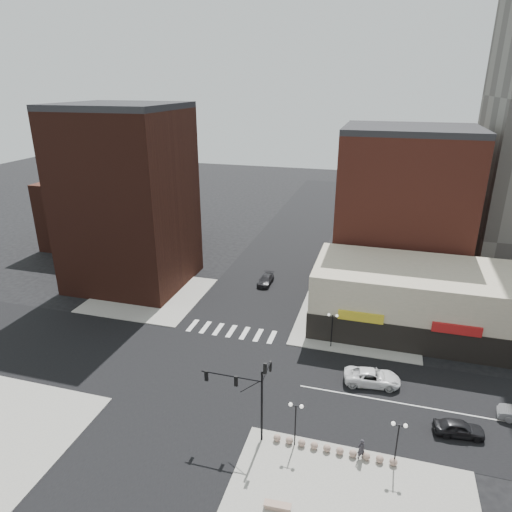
% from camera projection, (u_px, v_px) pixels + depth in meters
% --- Properties ---
extents(ground, '(240.00, 240.00, 0.00)m').
position_uv_depth(ground, '(207.00, 370.00, 48.17)').
color(ground, black).
rests_on(ground, ground).
extents(road_ew, '(200.00, 14.00, 0.02)m').
position_uv_depth(road_ew, '(207.00, 370.00, 48.17)').
color(road_ew, black).
rests_on(road_ew, ground).
extents(road_ns, '(14.00, 200.00, 0.02)m').
position_uv_depth(road_ns, '(207.00, 370.00, 48.17)').
color(road_ns, black).
rests_on(road_ns, ground).
extents(sidewalk_nw, '(15.00, 15.00, 0.12)m').
position_uv_depth(sidewalk_nw, '(150.00, 295.00, 64.87)').
color(sidewalk_nw, gray).
rests_on(sidewalk_nw, ground).
extents(sidewalk_ne, '(15.00, 15.00, 0.12)m').
position_uv_depth(sidewalk_ne, '(357.00, 322.00, 57.45)').
color(sidewalk_ne, gray).
rests_on(sidewalk_ne, ground).
extents(building_nw, '(16.00, 15.00, 25.00)m').
position_uv_depth(building_nw, '(128.00, 201.00, 65.13)').
color(building_nw, '#391912').
rests_on(building_nw, ground).
extents(building_nw_low, '(20.00, 18.00, 12.00)m').
position_uv_depth(building_nw_low, '(113.00, 210.00, 84.70)').
color(building_nw_low, '#391912').
rests_on(building_nw_low, ground).
extents(building_ne_midrise, '(18.00, 15.00, 22.00)m').
position_uv_depth(building_ne_midrise, '(403.00, 211.00, 65.82)').
color(building_ne_midrise, maroon).
rests_on(building_ne_midrise, ground).
extents(building_ne_row, '(24.20, 12.20, 8.00)m').
position_uv_depth(building_ne_row, '(414.00, 304.00, 55.07)').
color(building_ne_row, beige).
rests_on(building_ne_row, ground).
extents(traffic_signal, '(5.59, 3.09, 7.77)m').
position_uv_depth(traffic_signal, '(252.00, 387.00, 37.51)').
color(traffic_signal, black).
rests_on(traffic_signal, ground).
extents(street_lamp_se_a, '(1.22, 0.32, 4.16)m').
position_uv_depth(street_lamp_se_a, '(296.00, 414.00, 36.99)').
color(street_lamp_se_a, black).
rests_on(street_lamp_se_a, sidewalk_se).
extents(street_lamp_se_b, '(1.22, 0.32, 4.16)m').
position_uv_depth(street_lamp_se_b, '(398.00, 433.00, 34.95)').
color(street_lamp_se_b, black).
rests_on(street_lamp_se_b, sidewalk_se).
extents(street_lamp_ne, '(1.22, 0.32, 4.16)m').
position_uv_depth(street_lamp_ne, '(332.00, 322.00, 51.09)').
color(street_lamp_ne, black).
rests_on(street_lamp_ne, sidewalk_ne).
extents(bollard_row, '(10.07, 0.62, 0.62)m').
position_uv_depth(bollard_row, '(333.00, 449.00, 37.20)').
color(bollard_row, '#8A695F').
rests_on(bollard_row, sidewalk_se).
extents(white_suv, '(5.82, 3.21, 1.54)m').
position_uv_depth(white_suv, '(372.00, 377.00, 45.69)').
color(white_suv, white).
rests_on(white_suv, ground).
extents(dark_sedan_east, '(4.34, 2.11, 1.43)m').
position_uv_depth(dark_sedan_east, '(459.00, 428.00, 39.09)').
color(dark_sedan_east, black).
rests_on(dark_sedan_east, ground).
extents(dark_sedan_north, '(1.83, 4.50, 1.30)m').
position_uv_depth(dark_sedan_north, '(266.00, 280.00, 68.23)').
color(dark_sedan_north, black).
rests_on(dark_sedan_north, ground).
extents(pedestrian, '(0.82, 0.77, 1.89)m').
position_uv_depth(pedestrian, '(361.00, 449.00, 36.42)').
color(pedestrian, '#29272D').
rests_on(pedestrian, sidewalk_se).
extents(stone_bench, '(1.98, 0.70, 0.45)m').
position_uv_depth(stone_bench, '(278.00, 506.00, 32.31)').
color(stone_bench, tan).
rests_on(stone_bench, sidewalk_se).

